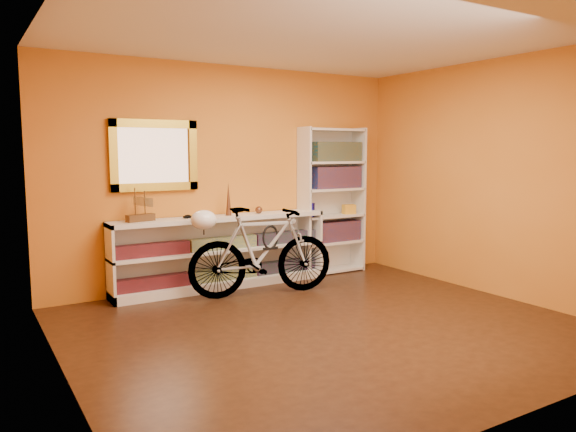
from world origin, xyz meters
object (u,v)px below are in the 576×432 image
bookcase (332,201)px  bicycle (262,251)px  console_unit (223,252)px  helmet (204,220)px

bookcase → bicycle: (-1.35, -0.55, -0.45)m
bookcase → console_unit: bearing=-179.1°
bookcase → helmet: size_ratio=6.84×
console_unit → helmet: helmet is taller
console_unit → bookcase: bookcase is taller
console_unit → bicycle: 0.58m
helmet → console_unit: bearing=45.8°
bicycle → console_unit: bearing=35.1°
console_unit → helmet: (-0.40, -0.41, 0.45)m
bicycle → helmet: bearing=90.0°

